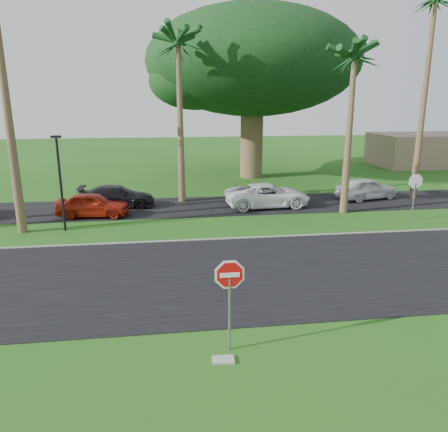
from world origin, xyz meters
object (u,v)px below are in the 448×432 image
car_red (93,205)px  car_dark (117,197)px  stop_sign_near (230,287)px  stop_sign_far (415,187)px  car_pickup (367,189)px  car_minivan (268,196)px

car_red → car_dark: 2.33m
car_red → car_dark: bearing=-22.5°
stop_sign_near → stop_sign_far: size_ratio=1.00×
stop_sign_far → car_red: (-16.99, 2.94, -1.11)m
stop_sign_far → car_pickup: bearing=-87.3°
stop_sign_near → car_minivan: (4.50, 14.85, -1.08)m
car_pickup → stop_sign_near: bearing=130.4°
stop_sign_near → car_pickup: (11.27, 16.00, -1.09)m
car_dark → car_pickup: size_ratio=1.10×
car_red → car_dark: car_red is taller
stop_sign_near → car_red: bearing=111.5°
car_minivan → car_pickup: (6.77, 1.15, -0.01)m
car_minivan → car_pickup: 6.86m
car_minivan → car_red: bearing=91.7°
stop_sign_near → car_red: size_ratio=0.68×
car_red → car_minivan: bearing=-79.4°
stop_sign_far → stop_sign_near: bearing=43.7°
stop_sign_far → car_dark: size_ratio=0.59×
car_red → car_dark: (1.09, 2.06, -0.02)m
stop_sign_far → car_pickup: 5.12m
stop_sign_near → car_minivan: 15.55m
stop_sign_far → car_minivan: (-7.00, 3.85, -1.08)m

